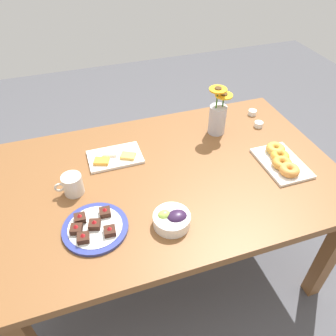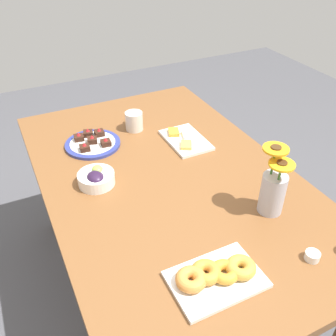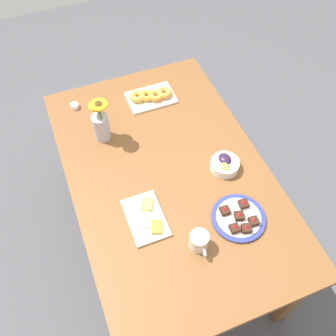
% 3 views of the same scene
% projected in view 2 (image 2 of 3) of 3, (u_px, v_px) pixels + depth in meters
% --- Properties ---
extents(ground_plane, '(6.00, 6.00, 0.00)m').
position_uv_depth(ground_plane, '(168.00, 286.00, 2.00)').
color(ground_plane, '#4C4C51').
extents(dining_table, '(1.60, 1.00, 0.74)m').
position_uv_depth(dining_table, '(168.00, 191.00, 1.62)').
color(dining_table, brown).
rests_on(dining_table, ground_plane).
extents(coffee_mug, '(0.12, 0.09, 0.09)m').
position_uv_depth(coffee_mug, '(134.00, 121.00, 1.86)').
color(coffee_mug, beige).
rests_on(coffee_mug, dining_table).
extents(grape_bowl, '(0.15, 0.15, 0.07)m').
position_uv_depth(grape_bowl, '(96.00, 178.00, 1.51)').
color(grape_bowl, white).
rests_on(grape_bowl, dining_table).
extents(cheese_platter, '(0.26, 0.17, 0.03)m').
position_uv_depth(cheese_platter, '(185.00, 139.00, 1.79)').
color(cheese_platter, white).
rests_on(cheese_platter, dining_table).
extents(croissant_platter, '(0.19, 0.28, 0.05)m').
position_uv_depth(croissant_platter, '(216.00, 275.00, 1.12)').
color(croissant_platter, white).
rests_on(croissant_platter, dining_table).
extents(jam_cup_honey, '(0.05, 0.05, 0.03)m').
position_uv_depth(jam_cup_honey, '(312.00, 256.00, 1.20)').
color(jam_cup_honey, white).
rests_on(jam_cup_honey, dining_table).
extents(dessert_plate, '(0.26, 0.26, 0.05)m').
position_uv_depth(dessert_plate, '(93.00, 143.00, 1.76)').
color(dessert_plate, navy).
rests_on(dessert_plate, dining_table).
extents(flower_vase, '(0.13, 0.10, 0.27)m').
position_uv_depth(flower_vase, '(273.00, 190.00, 1.34)').
color(flower_vase, '#B2B2BC').
rests_on(flower_vase, dining_table).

